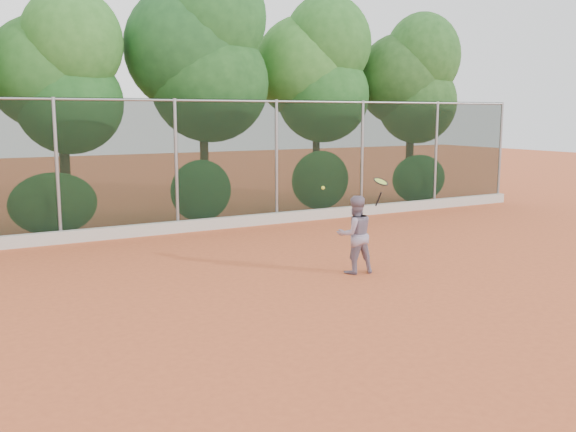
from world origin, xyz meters
TOP-DOWN VIEW (x-y plane):
  - ground at (0.00, 0.00)m, footprint 80.00×80.00m
  - concrete_curb at (0.00, 6.82)m, footprint 24.00×0.20m
  - tennis_player at (1.49, 0.97)m, footprint 0.84×0.71m
  - chainlink_fence at (-0.00, 7.00)m, footprint 24.09×0.09m
  - foliage_backdrop at (-0.55, 8.98)m, footprint 23.70×3.63m
  - tennis_racket at (1.94, 0.78)m, footprint 0.36×0.35m
  - tennis_ball_in_flight at (0.75, 0.99)m, footprint 0.07×0.07m

SIDE VIEW (x-z plane):
  - ground at x=0.00m, z-range 0.00..0.00m
  - concrete_curb at x=0.00m, z-range 0.00..0.30m
  - tennis_player at x=1.49m, z-range 0.00..1.54m
  - tennis_ball_in_flight at x=0.75m, z-range 1.70..1.76m
  - tennis_racket at x=1.94m, z-range 1.48..2.05m
  - chainlink_fence at x=0.00m, z-range 0.11..3.61m
  - foliage_backdrop at x=-0.55m, z-range 0.63..8.18m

